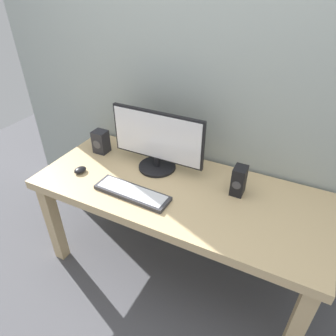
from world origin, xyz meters
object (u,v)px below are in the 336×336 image
at_px(desk, 177,199).
at_px(speaker_left, 101,142).
at_px(mouse, 80,170).
at_px(speaker_right, 239,181).
at_px(monitor, 157,141).
at_px(keyboard_primary, 132,193).

xyz_separation_m(desk, speaker_left, (-0.65, 0.14, 0.17)).
bearing_deg(mouse, speaker_right, 27.53).
relative_size(monitor, keyboard_primary, 1.33).
distance_m(speaker_right, speaker_left, 0.98).
relative_size(monitor, mouse, 7.55).
distance_m(desk, speaker_right, 0.39).
distance_m(monitor, keyboard_primary, 0.36).
distance_m(mouse, speaker_left, 0.28).
bearing_deg(monitor, speaker_right, -3.15).
relative_size(monitor, speaker_left, 3.82).
relative_size(mouse, speaker_left, 0.51).
distance_m(keyboard_primary, speaker_left, 0.55).
xyz_separation_m(desk, speaker_right, (0.33, 0.11, 0.17)).
bearing_deg(keyboard_primary, monitor, 90.62).
height_order(keyboard_primary, speaker_left, speaker_left).
bearing_deg(speaker_right, speaker_left, 178.52).
distance_m(monitor, speaker_left, 0.46).
distance_m(keyboard_primary, speaker_right, 0.61).
bearing_deg(desk, speaker_left, 168.17).
xyz_separation_m(mouse, speaker_left, (-0.03, 0.27, 0.06)).
bearing_deg(keyboard_primary, mouse, 174.29).
bearing_deg(keyboard_primary, speaker_left, 145.13).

